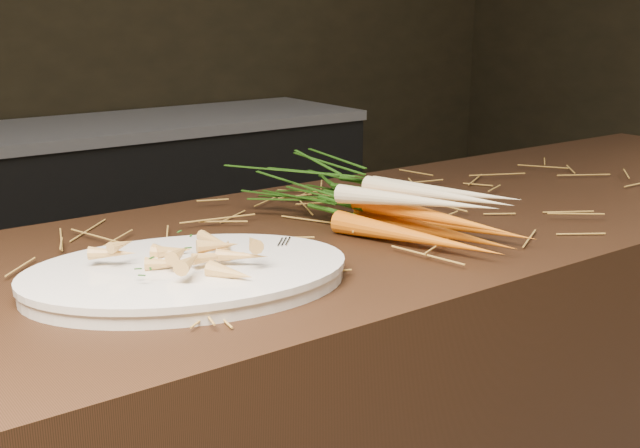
# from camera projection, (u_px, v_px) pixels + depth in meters

# --- Properties ---
(main_counter) EXTENTS (2.40, 0.70, 0.90)m
(main_counter) POSITION_uv_depth(u_px,v_px,m) (393.00, 439.00, 1.58)
(main_counter) COLOR black
(main_counter) RESTS_ON ground
(back_counter) EXTENTS (1.82, 0.62, 0.84)m
(back_counter) POSITION_uv_depth(u_px,v_px,m) (141.00, 224.00, 3.22)
(back_counter) COLOR black
(back_counter) RESTS_ON ground
(straw_bedding) EXTENTS (1.40, 0.60, 0.02)m
(straw_bedding) POSITION_uv_depth(u_px,v_px,m) (399.00, 214.00, 1.46)
(straw_bedding) COLOR #AE9034
(straw_bedding) RESTS_ON main_counter
(root_veg_bunch) EXTENTS (0.30, 0.58, 0.10)m
(root_veg_bunch) POSITION_uv_depth(u_px,v_px,m) (353.00, 197.00, 1.41)
(root_veg_bunch) COLOR #D5660C
(root_veg_bunch) RESTS_ON main_counter
(serving_platter) EXTENTS (0.52, 0.42, 0.02)m
(serving_platter) POSITION_uv_depth(u_px,v_px,m) (187.00, 278.00, 1.11)
(serving_platter) COLOR white
(serving_platter) RESTS_ON main_counter
(roasted_veg_heap) EXTENTS (0.26, 0.22, 0.05)m
(roasted_veg_heap) POSITION_uv_depth(u_px,v_px,m) (186.00, 252.00, 1.10)
(roasted_veg_heap) COLOR #BE7C38
(roasted_veg_heap) RESTS_ON serving_platter
(serving_fork) EXTENTS (0.13, 0.13, 0.00)m
(serving_fork) POSITION_uv_depth(u_px,v_px,m) (300.00, 261.00, 1.14)
(serving_fork) COLOR silver
(serving_fork) RESTS_ON serving_platter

